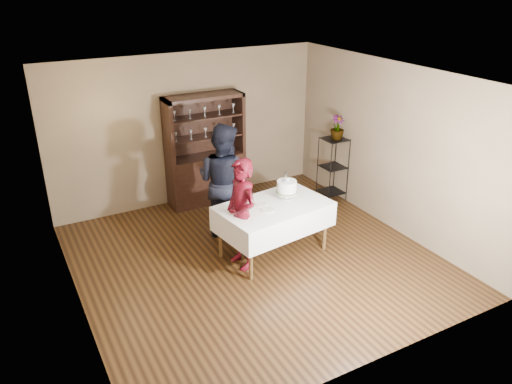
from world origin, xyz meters
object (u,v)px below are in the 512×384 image
at_px(cake, 287,188).
at_px(china_hutch, 206,167).
at_px(potted_plant, 337,127).
at_px(man, 223,181).
at_px(plant_etagere, 333,167).
at_px(woman, 241,214).
at_px(cake_table, 274,216).

bearing_deg(cake, china_hutch, 101.02).
bearing_deg(potted_plant, man, -174.54).
distance_m(plant_etagere, woman, 2.81).
bearing_deg(cake_table, woman, -172.80).
bearing_deg(cake_table, plant_etagere, 30.90).
bearing_deg(man, potted_plant, -116.68).
relative_size(plant_etagere, woman, 0.73).
height_order(cake_table, cake, cake).
height_order(plant_etagere, woman, woman).
height_order(china_hutch, potted_plant, china_hutch).
xyz_separation_m(cake_table, potted_plant, (1.96, 1.13, 0.79)).
xyz_separation_m(man, potted_plant, (2.35, 0.22, 0.47)).
bearing_deg(china_hutch, plant_etagere, -26.83).
distance_m(china_hutch, plant_etagere, 2.33).
xyz_separation_m(plant_etagere, man, (-2.33, -0.26, 0.28)).
relative_size(man, potted_plant, 4.29).
distance_m(cake_table, potted_plant, 2.40).
relative_size(plant_etagere, cake_table, 0.69).
xyz_separation_m(plant_etagere, woman, (-2.52, -1.24, 0.17)).
distance_m(china_hutch, man, 1.36).
xyz_separation_m(china_hutch, potted_plant, (2.09, -1.09, 0.74)).
bearing_deg(woman, potted_plant, 109.40).
relative_size(china_hutch, woman, 1.22).
relative_size(cake_table, woman, 1.06).
xyz_separation_m(china_hutch, man, (-0.25, -1.31, 0.27)).
xyz_separation_m(cake, potted_plant, (1.68, 1.03, 0.42)).
bearing_deg(woman, cake, 95.31).
relative_size(plant_etagere, potted_plant, 2.76).
relative_size(cake_table, man, 0.93).
distance_m(man, cake, 1.05).
xyz_separation_m(cake_table, woman, (-0.57, -0.07, 0.20)).
xyz_separation_m(china_hutch, cake_table, (0.13, -2.22, -0.05)).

